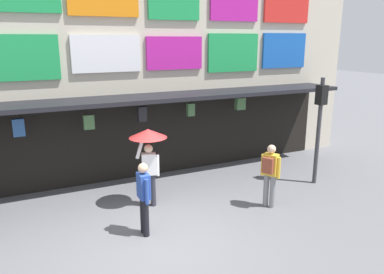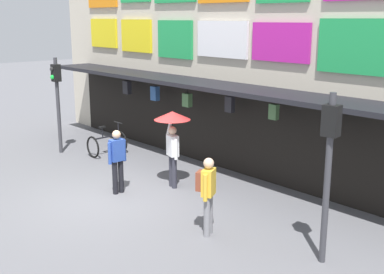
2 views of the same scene
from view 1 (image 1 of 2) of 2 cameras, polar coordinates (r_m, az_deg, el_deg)
The scene contains 6 objects.
ground_plane at distance 8.52m, azimuth -5.22°, elevation -15.34°, with size 80.00×80.00×0.00m, color slate.
shopfront at distance 11.79m, azimuth -13.60°, elevation 12.86°, with size 18.00×2.60×8.00m.
traffic_light_far at distance 11.56m, azimuth 18.87°, elevation 3.34°, with size 0.31×0.34×3.20m.
pedestrian_in_white at distance 9.81m, azimuth 11.78°, elevation -5.12°, with size 0.46×0.48×1.68m.
pedestrian_in_purple at distance 8.36m, azimuth -7.35°, elevation -8.75°, with size 0.22×0.53×1.68m.
pedestrian_with_umbrella at distance 9.52m, azimuth -6.67°, elevation -1.35°, with size 0.96×0.96×2.08m.
Camera 1 is at (-2.47, -6.96, 4.25)m, focal length 35.02 mm.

